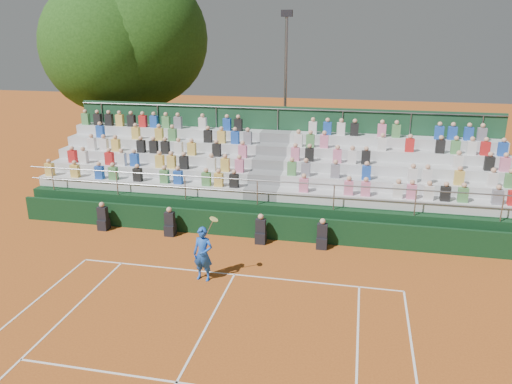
% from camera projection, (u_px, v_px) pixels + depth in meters
% --- Properties ---
extents(ground, '(90.00, 90.00, 0.00)m').
position_uv_depth(ground, '(235.00, 275.00, 16.73)').
color(ground, '#AB541C').
rests_on(ground, ground).
extents(courtside_wall, '(20.00, 0.15, 1.00)m').
position_uv_depth(courtside_wall, '(254.00, 226.00, 19.55)').
color(courtside_wall, black).
rests_on(courtside_wall, ground).
extents(line_officials, '(9.31, 0.40, 1.19)m').
position_uv_depth(line_officials, '(211.00, 227.00, 19.46)').
color(line_officials, black).
rests_on(line_officials, ground).
extents(grandstand, '(20.00, 5.20, 4.40)m').
position_uv_depth(grandstand, '(269.00, 187.00, 22.38)').
color(grandstand, black).
rests_on(grandstand, ground).
extents(tennis_player, '(0.89, 0.52, 2.22)m').
position_uv_depth(tennis_player, '(203.00, 254.00, 16.14)').
color(tennis_player, blue).
rests_on(tennis_player, ground).
extents(tree_west, '(7.32, 7.32, 10.59)m').
position_uv_depth(tree_west, '(108.00, 47.00, 27.54)').
color(tree_west, '#352013').
rests_on(tree_west, ground).
extents(tree_east, '(7.68, 7.68, 11.18)m').
position_uv_depth(tree_east, '(139.00, 39.00, 28.13)').
color(tree_east, '#352013').
rests_on(tree_east, ground).
extents(floodlight_mast, '(0.60, 0.25, 8.80)m').
position_uv_depth(floodlight_mast, '(286.00, 82.00, 27.27)').
color(floodlight_mast, gray).
rests_on(floodlight_mast, ground).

